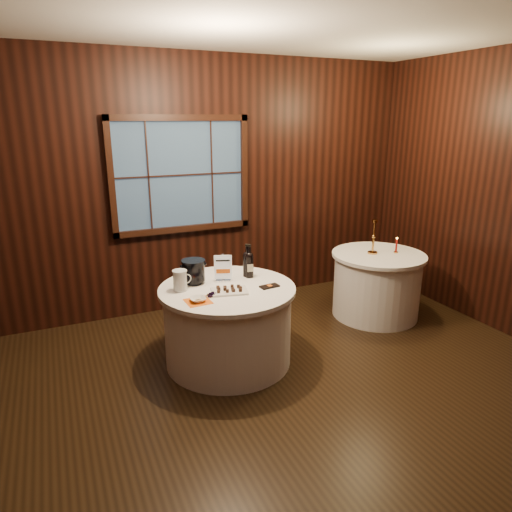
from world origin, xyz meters
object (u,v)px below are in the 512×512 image
chocolate_plate (229,290)px  brass_candlestick (373,241)px  port_bottle_right (249,263)px  red_candle (396,247)px  port_bottle_left (247,262)px  cracker_bowl (198,299)px  sign_stand (223,272)px  glass_pitcher (180,280)px  grape_bunch (213,295)px  main_table (228,324)px  ice_bucket (194,271)px  side_table (376,284)px  chocolate_box (269,286)px

chocolate_plate → brass_candlestick: 2.02m
port_bottle_right → red_candle: 1.91m
port_bottle_left → brass_candlestick: bearing=-4.5°
cracker_bowl → red_candle: (2.56, 0.48, 0.05)m
sign_stand → chocolate_plate: (-0.05, -0.30, -0.07)m
chocolate_plate → glass_pitcher: 0.46m
grape_bunch → brass_candlestick: 2.20m
grape_bunch → main_table: bearing=40.6°
main_table → cracker_bowl: bearing=-147.3°
port_bottle_right → ice_bucket: size_ratio=1.46×
ice_bucket → red_candle: ice_bucket is taller
main_table → side_table: bearing=8.5°
port_bottle_left → cracker_bowl: bearing=-154.9°
port_bottle_left → glass_pitcher: bearing=-179.8°
ice_bucket → sign_stand: bearing=-12.6°
chocolate_plate → ice_bucket: bearing=122.0°
sign_stand → port_bottle_right: (0.27, 0.00, 0.05)m
sign_stand → chocolate_box: 0.48m
sign_stand → glass_pitcher: bearing=-150.4°
chocolate_plate → grape_bunch: (-0.17, -0.04, -0.00)m
main_table → brass_candlestick: bearing=9.9°
port_bottle_right → grape_bunch: size_ratio=2.17×
grape_bunch → cracker_bowl: cracker_bowl is taller
chocolate_box → brass_candlestick: 1.66m
red_candle → port_bottle_left: bearing=-178.8°
main_table → chocolate_plate: bearing=-102.4°
chocolate_plate → grape_bunch: bearing=-165.8°
grape_bunch → chocolate_box: bearing=1.0°
grape_bunch → glass_pitcher: glass_pitcher is taller
port_bottle_right → ice_bucket: bearing=-175.0°
grape_bunch → red_candle: size_ratio=0.83×
side_table → sign_stand: sign_stand is taller
main_table → port_bottle_left: bearing=35.6°
side_table → port_bottle_right: port_bottle_right is taller
ice_bucket → chocolate_box: bearing=-32.6°
chocolate_box → cracker_bowl: size_ratio=1.30×
side_table → red_candle: (0.20, -0.05, 0.46)m
main_table → chocolate_box: chocolate_box is taller
sign_stand → glass_pitcher: (-0.44, -0.07, 0.00)m
ice_bucket → grape_bunch: bearing=-82.9°
main_table → ice_bucket: bearing=137.9°
port_bottle_left → port_bottle_right: size_ratio=0.98×
main_table → sign_stand: size_ratio=4.69×
side_table → brass_candlestick: (-0.07, 0.04, 0.53)m
glass_pitcher → red_candle: glass_pitcher is taller
main_table → side_table: (2.00, 0.30, 0.00)m
side_table → port_bottle_left: 1.79m
port_bottle_right → ice_bucket: (-0.55, 0.06, -0.02)m
sign_stand → main_table: bearing=-78.1°
port_bottle_left → glass_pitcher: size_ratio=1.71×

